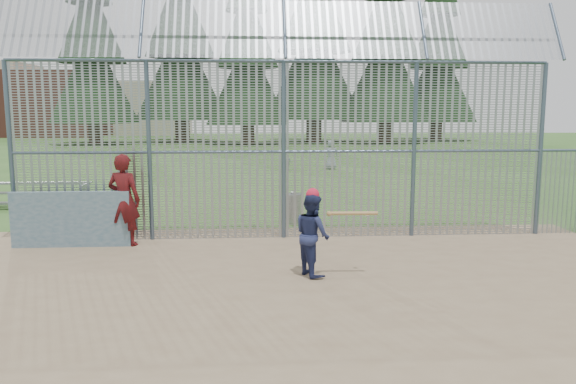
{
  "coord_description": "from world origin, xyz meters",
  "views": [
    {
      "loc": [
        -0.73,
        -9.15,
        2.95
      ],
      "look_at": [
        0.0,
        2.0,
        1.3
      ],
      "focal_mm": 35.0,
      "sensor_mm": 36.0,
      "label": 1
    }
  ],
  "objects": [
    {
      "name": "ground",
      "position": [
        0.0,
        0.0,
        0.0
      ],
      "size": [
        120.0,
        120.0,
        0.0
      ],
      "primitive_type": "plane",
      "color": "#2D511E",
      "rests_on": "ground"
    },
    {
      "name": "dirt_infield",
      "position": [
        0.0,
        -0.5,
        0.01
      ],
      "size": [
        14.0,
        10.0,
        0.02
      ],
      "primitive_type": "cube",
      "color": "#756047",
      "rests_on": "ground"
    },
    {
      "name": "dugout_wall",
      "position": [
        -4.6,
        2.9,
        0.62
      ],
      "size": [
        2.5,
        0.12,
        1.2
      ],
      "primitive_type": "cube",
      "color": "#38566B",
      "rests_on": "dirt_infield"
    },
    {
      "name": "batter",
      "position": [
        0.34,
        0.52,
        0.75
      ],
      "size": [
        0.79,
        0.87,
        1.47
      ],
      "primitive_type": "imported",
      "rotation": [
        0.0,
        0.0,
        1.96
      ],
      "color": "navy",
      "rests_on": "dirt_infield"
    },
    {
      "name": "onlooker",
      "position": [
        -3.48,
        2.99,
        1.02
      ],
      "size": [
        0.83,
        0.66,
        1.99
      ],
      "primitive_type": "imported",
      "rotation": [
        0.0,
        0.0,
        2.86
      ],
      "color": "maroon",
      "rests_on": "dirt_infield"
    },
    {
      "name": "bg_kid_standing",
      "position": [
        3.22,
        18.38,
        0.73
      ],
      "size": [
        0.72,
        0.47,
        1.46
      ],
      "primitive_type": "imported",
      "rotation": [
        0.0,
        0.0,
        3.13
      ],
      "color": "slate",
      "rests_on": "ground"
    },
    {
      "name": "bg_kid_seated",
      "position": [
        1.03,
        17.83,
        0.39
      ],
      "size": [
        0.48,
        0.43,
        0.78
      ],
      "primitive_type": "imported",
      "rotation": [
        0.0,
        0.0,
        2.49
      ],
      "color": "slate",
      "rests_on": "ground"
    },
    {
      "name": "batting_gear",
      "position": [
        0.53,
        0.48,
        1.38
      ],
      "size": [
        1.24,
        0.32,
        0.52
      ],
      "color": "red",
      "rests_on": "ground"
    },
    {
      "name": "trash_can",
      "position": [
        0.34,
        5.34,
        0.38
      ],
      "size": [
        0.56,
        0.56,
        0.82
      ],
      "color": "gray",
      "rests_on": "ground"
    },
    {
      "name": "bleacher",
      "position": [
        -7.2,
        8.09,
        0.41
      ],
      "size": [
        3.0,
        0.95,
        0.72
      ],
      "color": "slate",
      "rests_on": "ground"
    },
    {
      "name": "backstop_fence",
      "position": [
        1.81,
        3.43,
        2.36
      ],
      "size": [
        20.09,
        0.81,
        5.3
      ],
      "color": "#47566B",
      "rests_on": "ground"
    },
    {
      "name": "conifer_row",
      "position": [
        1.93,
        41.51,
        10.83
      ],
      "size": [
        38.48,
        12.26,
        20.2
      ],
      "color": "#332319",
      "rests_on": "ground"
    },
    {
      "name": "distant_buildings",
      "position": [
        -23.18,
        56.49,
        3.6
      ],
      "size": [
        26.5,
        10.5,
        8.0
      ],
      "color": "brown",
      "rests_on": "ground"
    }
  ]
}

